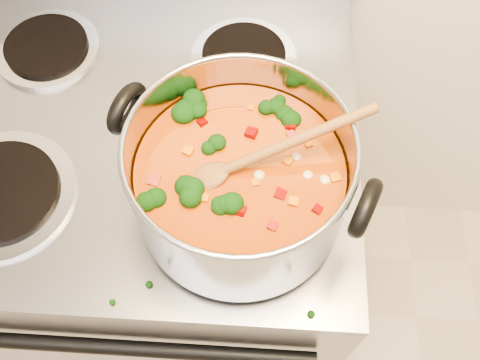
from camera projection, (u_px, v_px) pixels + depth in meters
name	position (u px, v px, depth m)	size (l,w,h in m)	color
electric_range	(166.00, 232.00, 1.26)	(0.73, 0.66, 1.08)	gray
stockpot	(240.00, 180.00, 0.71)	(0.35, 0.29, 0.17)	#9D9EA5
wooden_spoon	(248.00, 160.00, 0.67)	(0.25, 0.11, 0.10)	brown
cooktop_crumbs	(324.00, 181.00, 0.81)	(0.13, 0.26, 0.01)	black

